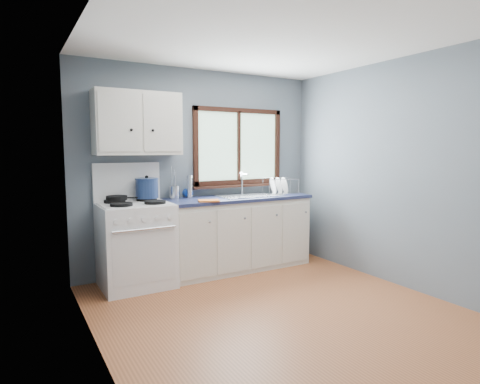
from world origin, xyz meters
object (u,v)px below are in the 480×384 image
gas_range (136,242)px  base_cabinets (237,236)px  sink (250,200)px  stockpot (147,188)px  dish_rack (280,189)px  skillet (117,198)px  utensil_crock (174,192)px  thermos (189,186)px

gas_range → base_cabinets: size_ratio=0.74×
sink → stockpot: size_ratio=2.42×
gas_range → dish_rack: gas_range is taller
base_cabinets → stockpot: stockpot is taller
skillet → gas_range: bearing=-15.5°
base_cabinets → skillet: 1.58m
skillet → utensil_crock: size_ratio=0.93×
skillet → utensil_crock: 0.71m
base_cabinets → stockpot: 1.31m
base_cabinets → dish_rack: 0.88m
thermos → dish_rack: bearing=-8.1°
thermos → stockpot: bearing=-172.2°
sink → utensil_crock: (-0.94, 0.20, 0.14)m
skillet → utensil_crock: bearing=30.8°
sink → stockpot: stockpot is taller
sink → skillet: bearing=176.2°
gas_range → base_cabinets: gas_range is taller
skillet → stockpot: (0.34, 0.01, 0.09)m
stockpot → thermos: size_ratio=1.25×
base_cabinets → dish_rack: size_ratio=3.70×
utensil_crock → skillet: bearing=-172.7°
sink → dish_rack: sink is taller
utensil_crock → dish_rack: (1.43, -0.18, -0.02)m
base_cabinets → utensil_crock: (-0.76, 0.20, 0.59)m
gas_range → skillet: gas_range is taller
base_cabinets → sink: 0.48m
sink → gas_range: bearing=-179.3°
sink → skillet: size_ratio=2.33×
base_cabinets → utensil_crock: 0.98m
skillet → sink: bearing=19.7°
skillet → thermos: size_ratio=1.30×
gas_range → skillet: 0.53m
gas_range → dish_rack: (1.97, 0.04, 0.48)m
gas_range → dish_rack: bearing=1.1°
base_cabinets → gas_range: bearing=-179.2°
skillet → base_cabinets: bearing=19.2°
sink → thermos: (-0.75, 0.19, 0.20)m
gas_range → skillet: size_ratio=3.77×
stockpot → dish_rack: (1.79, -0.10, -0.10)m
sink → thermos: sink is taller
base_cabinets → stockpot: bearing=174.0°
skillet → thermos: bearing=28.8°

